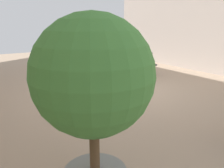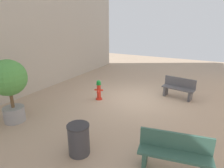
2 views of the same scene
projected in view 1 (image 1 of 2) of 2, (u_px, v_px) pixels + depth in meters
The scene contains 4 objects.
ground_plane at pixel (117, 89), 7.54m from camera, with size 23.40×23.40×0.00m, color tan.
fire_hydrant at pixel (91, 89), 5.96m from camera, with size 0.40×0.37×0.93m.
bench_near at pixel (138, 65), 9.19m from camera, with size 1.51×0.70×0.95m.
planter_tree at pixel (93, 92), 2.29m from camera, with size 1.24×1.24×2.25m.
Camera 1 is at (4.08, 5.98, 2.13)m, focal length 36.34 mm.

